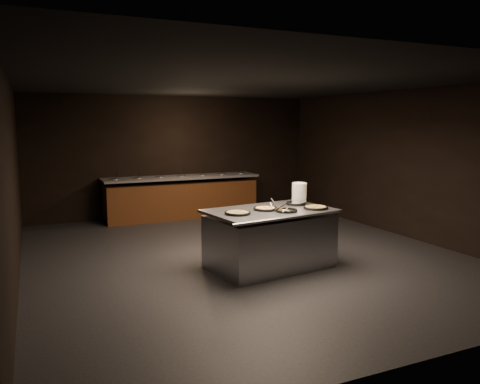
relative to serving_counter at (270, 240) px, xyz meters
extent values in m
cube|color=black|center=(-0.10, 0.77, -0.44)|extent=(7.00, 8.00, 0.01)
cube|color=black|center=(-0.10, 0.77, 2.47)|extent=(7.00, 8.00, 0.01)
cube|color=black|center=(-0.10, 4.77, 1.01)|extent=(7.00, 0.01, 2.90)
cube|color=black|center=(-0.10, -3.24, 1.01)|extent=(7.00, 0.01, 2.90)
cube|color=black|center=(-3.60, 0.77, 1.01)|extent=(0.01, 8.00, 2.90)
cube|color=black|center=(3.41, 0.77, 1.01)|extent=(0.01, 8.00, 2.90)
cube|color=#522A13|center=(-0.10, 4.34, -0.01)|extent=(3.60, 0.75, 0.85)
cube|color=slate|center=(-0.10, 4.34, 0.54)|extent=(3.70, 0.83, 0.05)
cube|color=#35150C|center=(-0.10, 4.34, -0.40)|extent=(3.60, 0.69, 0.08)
cylinder|color=#A9ABB0|center=(-1.65, 4.34, 0.54)|extent=(0.22, 0.22, 0.08)
cylinder|color=#496F2C|center=(-1.65, 4.34, 0.57)|extent=(0.19, 0.19, 0.02)
cylinder|color=black|center=(-1.62, 4.32, 0.65)|extent=(0.04, 0.10, 0.19)
cylinder|color=#A9ABB0|center=(-1.13, 4.34, 0.54)|extent=(0.22, 0.22, 0.08)
cylinder|color=#496F2C|center=(-1.13, 4.34, 0.57)|extent=(0.19, 0.19, 0.02)
cylinder|color=black|center=(-1.10, 4.32, 0.65)|extent=(0.04, 0.10, 0.19)
cylinder|color=#A9ABB0|center=(-0.61, 4.34, 0.54)|extent=(0.22, 0.22, 0.08)
cylinder|color=#496F2C|center=(-0.61, 4.34, 0.57)|extent=(0.19, 0.19, 0.02)
cylinder|color=black|center=(-0.58, 4.32, 0.65)|extent=(0.04, 0.10, 0.19)
cylinder|color=#A9ABB0|center=(-0.10, 4.34, 0.54)|extent=(0.22, 0.22, 0.08)
cylinder|color=#496F2C|center=(-0.10, 4.34, 0.57)|extent=(0.19, 0.19, 0.02)
cylinder|color=black|center=(-0.07, 4.32, 0.65)|extent=(0.04, 0.10, 0.19)
cylinder|color=#A9ABB0|center=(0.42, 4.34, 0.54)|extent=(0.22, 0.22, 0.08)
cylinder|color=#496F2C|center=(0.42, 4.34, 0.57)|extent=(0.19, 0.19, 0.02)
cylinder|color=black|center=(0.45, 4.32, 0.65)|extent=(0.04, 0.10, 0.19)
cylinder|color=#A9ABB0|center=(0.94, 4.34, 0.54)|extent=(0.22, 0.22, 0.08)
cylinder|color=#496F2C|center=(0.94, 4.34, 0.57)|extent=(0.19, 0.19, 0.02)
cylinder|color=black|center=(0.97, 4.32, 0.65)|extent=(0.04, 0.10, 0.19)
cylinder|color=#A9ABB0|center=(1.45, 4.34, 0.54)|extent=(0.22, 0.22, 0.08)
cylinder|color=#496F2C|center=(1.45, 4.34, 0.57)|extent=(0.19, 0.19, 0.02)
cylinder|color=black|center=(1.48, 4.32, 0.65)|extent=(0.04, 0.10, 0.19)
cube|color=#A9ABB0|center=(0.00, 0.00, -0.03)|extent=(1.96, 1.36, 0.82)
cube|color=#A9ABB0|center=(0.00, 0.00, 0.46)|extent=(2.05, 1.45, 0.04)
cylinder|color=#A9ABB0|center=(0.00, -0.60, 0.46)|extent=(1.90, 0.31, 0.04)
cylinder|color=white|center=(0.72, 0.32, 0.65)|extent=(0.24, 0.24, 0.34)
cylinder|color=black|center=(-0.61, -0.13, 0.48)|extent=(0.37, 0.37, 0.01)
torus|color=black|center=(-0.61, -0.13, 0.50)|extent=(0.39, 0.39, 0.04)
torus|color=olive|center=(-0.61, -0.13, 0.50)|extent=(0.33, 0.33, 0.03)
cylinder|color=#A89143|center=(-0.61, -0.13, 0.50)|extent=(0.29, 0.29, 0.02)
cube|color=black|center=(-0.61, -0.13, 0.51)|extent=(0.19, 0.22, 0.00)
cube|color=black|center=(-0.61, -0.13, 0.51)|extent=(0.22, 0.19, 0.00)
cylinder|color=black|center=(-0.07, 0.02, 0.48)|extent=(0.35, 0.35, 0.01)
torus|color=black|center=(-0.07, 0.02, 0.50)|extent=(0.38, 0.38, 0.04)
torus|color=olive|center=(-0.07, 0.02, 0.50)|extent=(0.32, 0.32, 0.03)
cylinder|color=#DEA450|center=(-0.07, 0.02, 0.50)|extent=(0.27, 0.27, 0.02)
cube|color=black|center=(-0.07, 0.02, 0.51)|extent=(0.02, 0.27, 0.00)
cube|color=black|center=(-0.07, 0.02, 0.51)|extent=(0.27, 0.02, 0.00)
cylinder|color=black|center=(0.62, 0.25, 0.48)|extent=(0.31, 0.31, 0.01)
torus|color=black|center=(0.62, 0.25, 0.50)|extent=(0.33, 0.33, 0.04)
cylinder|color=black|center=(0.15, -0.23, 0.48)|extent=(0.32, 0.32, 0.01)
torus|color=black|center=(0.15, -0.23, 0.50)|extent=(0.34, 0.34, 0.04)
cylinder|color=black|center=(0.69, -0.22, 0.48)|extent=(0.37, 0.37, 0.01)
torus|color=black|center=(0.69, -0.22, 0.50)|extent=(0.39, 0.39, 0.04)
torus|color=olive|center=(0.69, -0.22, 0.50)|extent=(0.33, 0.33, 0.03)
cylinder|color=#A89143|center=(0.69, -0.22, 0.50)|extent=(0.29, 0.29, 0.02)
cube|color=black|center=(0.69, -0.22, 0.51)|extent=(0.23, 0.18, 0.00)
cube|color=black|center=(0.69, -0.22, 0.51)|extent=(0.18, 0.23, 0.00)
cube|color=#A9ABB0|center=(0.03, 0.08, 0.50)|extent=(0.10, 0.12, 0.00)
cylinder|color=black|center=(0.03, -0.09, 0.59)|extent=(0.03, 0.23, 0.14)
cylinder|color=#A9ABB0|center=(0.03, -0.01, 0.53)|extent=(0.01, 0.12, 0.09)
cube|color=#A9ABB0|center=(0.15, -0.36, 0.50)|extent=(0.11, 0.09, 0.00)
cylinder|color=black|center=(-0.01, -0.36, 0.58)|extent=(0.21, 0.03, 0.13)
cylinder|color=#A9ABB0|center=(0.07, -0.36, 0.53)|extent=(0.11, 0.01, 0.08)
camera|label=1|loc=(-3.34, -6.32, 1.79)|focal=35.00mm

